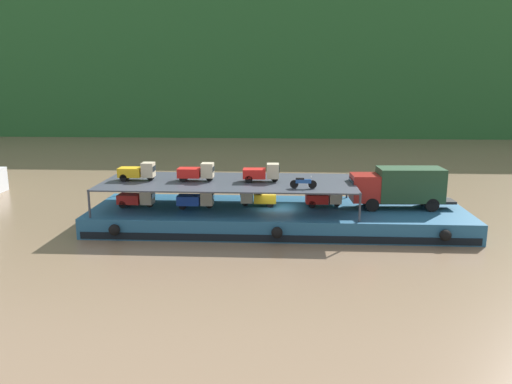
% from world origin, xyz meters
% --- Properties ---
extents(ground_plane, '(400.00, 400.00, 0.00)m').
position_xyz_m(ground_plane, '(0.00, 0.00, 0.00)').
color(ground_plane, '#7F664C').
extents(hillside_far_bank, '(143.61, 29.70, 39.02)m').
position_xyz_m(hillside_far_bank, '(0.00, 74.94, 21.98)').
color(hillside_far_bank, '#235628').
rests_on(hillside_far_bank, ground).
extents(cargo_barge, '(28.24, 8.94, 1.50)m').
position_xyz_m(cargo_barge, '(0.00, -0.03, 0.75)').
color(cargo_barge, '#23567A').
rests_on(cargo_barge, ground).
extents(covered_lorry, '(7.93, 2.57, 3.10)m').
position_xyz_m(covered_lorry, '(9.14, 0.36, 3.19)').
color(covered_lorry, maroon).
rests_on(covered_lorry, cargo_barge).
extents(cargo_rack, '(19.04, 7.52, 2.00)m').
position_xyz_m(cargo_rack, '(-3.80, 0.00, 3.44)').
color(cargo_rack, '#383D47').
rests_on(cargo_rack, cargo_barge).
extents(mini_truck_lower_stern, '(2.79, 1.30, 1.38)m').
position_xyz_m(mini_truck_lower_stern, '(-10.80, -0.40, 2.19)').
color(mini_truck_lower_stern, red).
rests_on(mini_truck_lower_stern, cargo_barge).
extents(mini_truck_lower_aft, '(2.74, 1.21, 1.38)m').
position_xyz_m(mini_truck_lower_aft, '(-6.20, -0.49, 2.19)').
color(mini_truck_lower_aft, '#1E47B7').
rests_on(mini_truck_lower_aft, cargo_barge).
extents(mini_truck_lower_mid, '(2.76, 1.24, 1.38)m').
position_xyz_m(mini_truck_lower_mid, '(-1.57, 0.51, 2.19)').
color(mini_truck_lower_mid, gold).
rests_on(mini_truck_lower_mid, cargo_barge).
extents(mini_truck_lower_fore, '(2.78, 1.26, 1.38)m').
position_xyz_m(mini_truck_lower_fore, '(3.53, 0.57, 2.19)').
color(mini_truck_lower_fore, red).
rests_on(mini_truck_lower_fore, cargo_barge).
extents(mini_truck_upper_stern, '(2.75, 1.21, 1.38)m').
position_xyz_m(mini_truck_upper_stern, '(-10.78, 0.05, 4.19)').
color(mini_truck_upper_stern, gold).
rests_on(mini_truck_upper_stern, cargo_rack).
extents(mini_truck_upper_mid, '(2.74, 1.20, 1.38)m').
position_xyz_m(mini_truck_upper_mid, '(-6.22, 0.08, 4.19)').
color(mini_truck_upper_mid, red).
rests_on(mini_truck_upper_mid, cargo_rack).
extents(mini_truck_upper_fore, '(2.77, 1.25, 1.38)m').
position_xyz_m(mini_truck_upper_fore, '(-1.25, 0.05, 4.19)').
color(mini_truck_upper_fore, red).
rests_on(mini_truck_upper_fore, cargo_rack).
extents(motorcycle_upper_port, '(1.90, 0.55, 0.87)m').
position_xyz_m(motorcycle_upper_port, '(1.79, -2.25, 3.93)').
color(motorcycle_upper_port, black).
rests_on(motorcycle_upper_port, cargo_rack).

